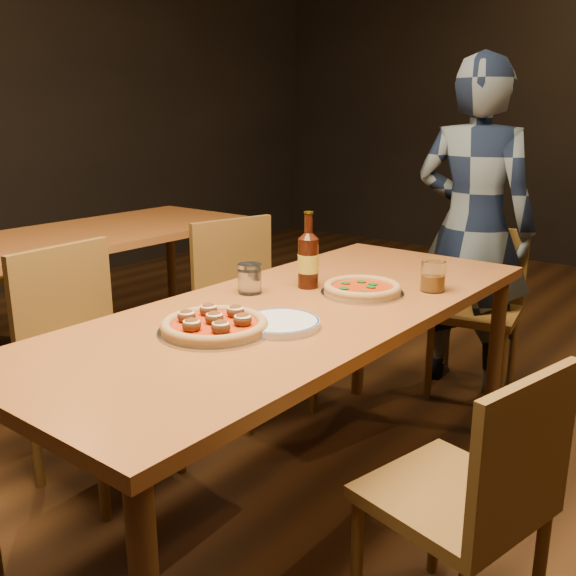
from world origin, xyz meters
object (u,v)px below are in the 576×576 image
Objects in this scene: table_left at (77,247)px; plate_stack at (280,324)px; chair_end at (475,311)px; water_glass at (250,279)px; pizza_margherita at (362,289)px; chair_main_nw at (103,366)px; chair_main_e at (452,495)px; pizza_meatball at (214,324)px; table_main at (297,326)px; beer_bottle at (308,261)px; chair_main_sw at (257,316)px; diner at (473,228)px; amber_glass at (433,276)px.

plate_stack reaches higher than table_left.
water_glass reaches higher than chair_end.
chair_end is 2.91× the size of pizza_margherita.
chair_main_nw is 3.95× the size of plate_stack.
chair_main_e reaches higher than pizza_meatball.
table_main is at bearing 114.69° from plate_stack.
beer_bottle is (-0.11, 0.20, 0.17)m from table_main.
table_main is 19.16× the size of water_glass.
water_glass is (0.39, -0.49, 0.34)m from chair_main_sw.
chair_main_e is 8.04× the size of water_glass.
water_glass is at bearing -121.73° from beer_bottle.
chair_main_sw is at bearing 10.50° from table_left.
pizza_margherita is at bearing 90.13° from diner.
plate_stack is 0.14× the size of diner.
table_main is 0.25m from water_glass.
chair_main_nw is 8.66× the size of amber_glass.
chair_main_e is 3.11× the size of beer_bottle.
pizza_margherita is (0.76, 0.56, 0.30)m from chair_main_nw.
table_main is 1.34m from chair_end.
water_glass is at bearing 176.19° from table_main.
amber_glass reaches higher than chair_end.
chair_main_sw is 0.71m from water_glass.
table_main is 2.38× the size of chair_main_e.
pizza_margherita is 0.18× the size of diner.
pizza_meatball is at bearing -131.28° from chair_main_sw.
table_left is 2.08m from chair_end.
amber_glass is at bearing 69.53° from pizza_meatball.
chair_main_e is at bearing 108.30° from diner.
chair_main_e is (2.37, -0.51, -0.26)m from table_left.
amber_glass is (0.30, 0.80, 0.03)m from pizza_meatball.
chair_main_e is at bearing -80.47° from chair_end.
chair_end is 0.41m from diner.
chair_main_e is 7.80× the size of amber_glass.
table_left is 1.80m from pizza_meatball.
pizza_meatball is at bearing -62.42° from water_glass.
plate_stack reaches higher than table_main.
chair_main_e is (1.28, -0.71, -0.04)m from chair_main_sw.
pizza_meatball is 1.23× the size of beer_bottle.
chair_main_sw is 3.43× the size of beer_bottle.
diner is at bearing 104.87° from amber_glass.
table_left is 7.41× the size of beer_bottle.
pizza_meatball is at bearing -101.17° from pizza_margherita.
chair_end is at bearing -147.02° from chair_main_e.
diner is at bearing 80.20° from water_glass.
chair_main_e is at bearing -12.25° from table_left.
table_left is at bearing -176.00° from amber_glass.
diner is (1.72, 1.09, 0.14)m from table_left.
pizza_margherita is at bearing 90.44° from plate_stack.
table_main is at bearing 85.58° from pizza_meatball.
chair_main_sw reaches higher than chair_end.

